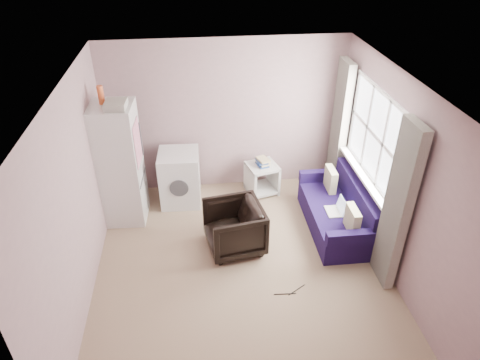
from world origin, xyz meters
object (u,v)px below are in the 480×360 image
Objects in this scene: fridge at (119,164)px; washing_machine at (180,177)px; side_table at (262,176)px; sofa at (339,212)px; armchair at (234,226)px.

fridge reaches higher than washing_machine.
side_table is (2.19, 0.42, -0.63)m from fridge.
washing_machine is 1.35m from side_table.
sofa is at bearing -48.02° from side_table.
armchair is at bearing -56.98° from washing_machine.
sofa is (2.31, -0.98, -0.19)m from washing_machine.
armchair is 0.46× the size of sofa.
side_table is (0.61, 1.34, -0.08)m from armchair.
fridge is 2.31m from side_table.
sofa is at bearing 90.16° from armchair.
side_table is at bearing 14.02° from fridge.
washing_machine is at bearing -175.68° from side_table.
washing_machine reaches higher than sofa.
washing_machine is 2.52m from sofa.
fridge is at bearing 168.92° from sofa.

